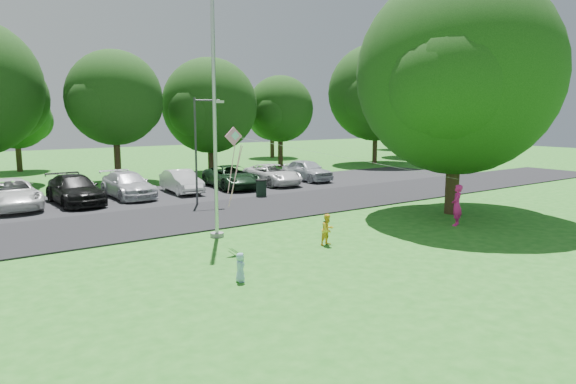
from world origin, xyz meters
TOP-DOWN VIEW (x-y plane):
  - ground at (0.00, 0.00)m, footprint 120.00×120.00m
  - park_road at (0.00, 9.00)m, footprint 60.00×6.00m
  - parking_strip at (0.00, 15.50)m, footprint 42.00×7.00m
  - flagpole at (-3.50, 5.00)m, footprint 0.50×0.50m
  - street_lamp at (-0.97, 11.51)m, footprint 1.48×0.53m
  - trash_can at (2.86, 11.90)m, footprint 0.61×0.61m
  - big_tree at (7.38, 2.74)m, footprint 9.55×8.96m
  - tree_row at (1.59, 24.23)m, footprint 64.35×11.94m
  - horizon_trees at (4.06, 33.88)m, footprint 77.46×7.20m
  - parked_cars at (-0.71, 15.60)m, footprint 20.04×5.48m
  - woman at (5.47, 1.06)m, footprint 0.74×0.65m
  - child_yellow at (-0.90, 1.68)m, footprint 0.59×0.49m
  - child_blue at (-5.42, -0.02)m, footprint 0.37×0.46m
  - kite at (-3.33, 3.38)m, footprint 9.39×2.68m

SIDE VIEW (x-z plane):
  - ground at x=0.00m, z-range 0.00..0.00m
  - park_road at x=0.00m, z-range 0.00..0.06m
  - parking_strip at x=0.00m, z-range 0.00..0.06m
  - child_blue at x=-5.42m, z-range 0.00..0.82m
  - trash_can at x=2.86m, z-range 0.00..0.98m
  - child_yellow at x=-0.90m, z-range 0.00..1.11m
  - parked_cars at x=-0.71m, z-range 0.03..1.47m
  - woman at x=5.47m, z-range 0.00..1.70m
  - street_lamp at x=-0.97m, z-range 0.54..5.90m
  - kite at x=-3.33m, z-range 1.96..4.74m
  - flagpole at x=-3.50m, z-range -0.83..9.17m
  - horizon_trees at x=4.06m, z-range 0.79..7.81m
  - tree_row at x=1.59m, z-range 0.27..11.15m
  - big_tree at x=7.38m, z-range 0.70..11.49m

